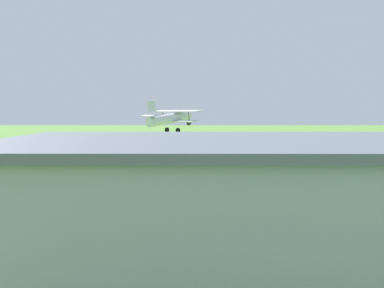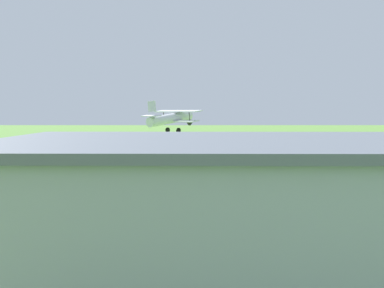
# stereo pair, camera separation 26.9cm
# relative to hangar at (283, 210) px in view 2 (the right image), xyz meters

# --- Properties ---
(ground_plane) EXTENTS (400.00, 400.00, 0.00)m
(ground_plane) POSITION_rel_hangar_xyz_m (0.23, -35.71, -3.09)
(ground_plane) COLOR #568438
(hangar) EXTENTS (25.26, 15.46, 6.16)m
(hangar) POSITION_rel_hangar_xyz_m (0.00, 0.00, 0.00)
(hangar) COLOR #99A3AD
(hangar) RESTS_ON ground_plane
(biplane) EXTENTS (7.25, 7.26, 3.88)m
(biplane) POSITION_rel_hangar_xyz_m (6.41, -39.86, 3.36)
(biplane) COLOR silver
(car_grey) EXTENTS (2.23, 4.42, 1.59)m
(car_grey) POSITION_rel_hangar_xyz_m (11.02, -13.07, -2.27)
(car_grey) COLOR slate
(car_grey) RESTS_ON ground_plane
(person_by_parked_cars) EXTENTS (0.48, 0.48, 1.65)m
(person_by_parked_cars) POSITION_rel_hangar_xyz_m (2.48, -18.83, -2.27)
(person_by_parked_cars) COLOR #33723F
(person_by_parked_cars) RESTS_ON ground_plane
(person_near_hangar_door) EXTENTS (0.52, 0.52, 1.71)m
(person_near_hangar_door) POSITION_rel_hangar_xyz_m (7.96, -15.63, -2.24)
(person_near_hangar_door) COLOR orange
(person_near_hangar_door) RESTS_ON ground_plane
(person_beside_truck) EXTENTS (0.44, 0.44, 1.66)m
(person_beside_truck) POSITION_rel_hangar_xyz_m (-9.11, -17.51, -2.26)
(person_beside_truck) COLOR navy
(person_beside_truck) RESTS_ON ground_plane
(person_watching_takeoff) EXTENTS (0.45, 0.45, 1.71)m
(person_watching_takeoff) POSITION_rel_hangar_xyz_m (-6.68, -17.34, -2.24)
(person_watching_takeoff) COLOR #B23333
(person_watching_takeoff) RESTS_ON ground_plane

